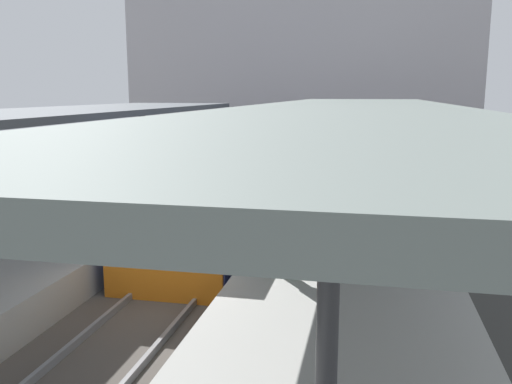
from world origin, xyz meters
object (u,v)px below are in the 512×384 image
at_px(platform_bench, 295,236).
at_px(passenger_near_bench, 289,231).
at_px(litter_bin, 320,207).
at_px(platform_sign, 382,172).
at_px(commuter_train, 233,184).

distance_m(platform_bench, passenger_near_bench, 1.44).
height_order(litter_bin, passenger_near_bench, passenger_near_bench).
bearing_deg(platform_sign, commuter_train, 149.62).
height_order(platform_bench, passenger_near_bench, passenger_near_bench).
bearing_deg(commuter_train, litter_bin, -25.39).
bearing_deg(litter_bin, platform_sign, -38.10).
distance_m(litter_bin, passenger_near_bench, 4.88).
distance_m(commuter_train, litter_bin, 3.18).
height_order(platform_bench, litter_bin, platform_bench).
distance_m(commuter_train, platform_sign, 5.26).
bearing_deg(platform_sign, litter_bin, 141.90).
xyz_separation_m(platform_sign, passenger_near_bench, (-1.78, -3.59, -0.69)).
xyz_separation_m(platform_sign, litter_bin, (-1.61, 1.26, -1.22)).
relative_size(commuter_train, platform_bench, 8.67).
bearing_deg(litter_bin, commuter_train, 154.61).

